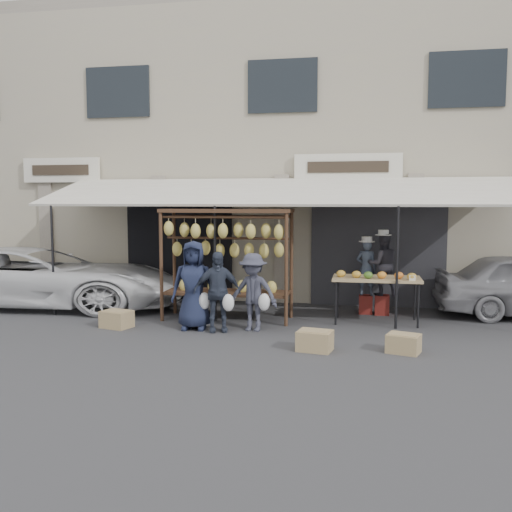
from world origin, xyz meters
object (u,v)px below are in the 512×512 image
at_px(customer_left, 194,285).
at_px(crate_near_b, 404,344).
at_px(banana_rack, 227,243).
at_px(vendor_right, 383,264).
at_px(crate_near_a, 315,341).
at_px(van, 30,262).
at_px(customer_mid, 217,292).
at_px(customer_right, 253,292).
at_px(vendor_left, 366,268).
at_px(produce_table, 376,279).
at_px(crate_far, 117,319).

relative_size(customer_left, crate_near_b, 3.36).
xyz_separation_m(banana_rack, customer_left, (-0.41, -0.92, -0.74)).
distance_m(vendor_right, crate_near_a, 3.49).
bearing_deg(van, customer_mid, -112.46).
bearing_deg(customer_right, vendor_left, 50.94).
bearing_deg(produce_table, customer_left, -160.67).
height_order(crate_near_b, crate_far, crate_far).
bearing_deg(customer_left, produce_table, 13.41).
relative_size(banana_rack, vendor_right, 2.00).
xyz_separation_m(vendor_right, crate_far, (-4.98, -2.20, -0.91)).
relative_size(customer_mid, crate_far, 2.76).
distance_m(vendor_right, customer_mid, 3.72).
bearing_deg(crate_far, customer_left, 5.89).
bearing_deg(produce_table, crate_far, -164.61).
bearing_deg(produce_table, crate_near_b, -79.97).
xyz_separation_m(banana_rack, vendor_right, (3.09, 1.12, -0.50)).
bearing_deg(customer_mid, customer_right, -1.78).
height_order(produce_table, crate_near_b, produce_table).
distance_m(banana_rack, produce_table, 3.04).
height_order(vendor_right, customer_right, vendor_right).
distance_m(crate_near_a, crate_near_b, 1.40).
height_order(customer_mid, crate_far, customer_mid).
xyz_separation_m(vendor_left, van, (-7.49, -0.54, 0.02)).
bearing_deg(banana_rack, customer_right, -50.24).
height_order(customer_left, van, van).
relative_size(banana_rack, crate_near_a, 4.84).
height_order(customer_mid, crate_near_a, customer_mid).
relative_size(customer_mid, van, 0.31).
distance_m(banana_rack, customer_left, 1.25).
distance_m(customer_mid, van, 5.08).
height_order(crate_near_a, crate_far, same).
height_order(banana_rack, van, banana_rack).
xyz_separation_m(crate_near_b, crate_far, (-5.22, 0.85, 0.01)).
bearing_deg(vendor_left, customer_left, 38.97).
height_order(vendor_left, crate_near_b, vendor_left).
relative_size(produce_table, van, 0.35).
height_order(produce_table, customer_mid, customer_mid).
bearing_deg(vendor_left, crate_near_b, 106.11).
bearing_deg(banana_rack, customer_mid, -86.33).
bearing_deg(crate_far, crate_near_a, -14.31).
height_order(vendor_right, crate_near_b, vendor_right).
relative_size(customer_right, crate_near_a, 2.68).
distance_m(crate_far, van, 3.42).
height_order(crate_near_a, crate_near_b, crate_near_a).
relative_size(customer_left, customer_right, 1.15).
distance_m(customer_right, van, 5.64).
xyz_separation_m(produce_table, crate_near_a, (-1.00, -2.31, -0.71)).
height_order(customer_left, crate_near_a, customer_left).
bearing_deg(vendor_right, van, -8.28).
distance_m(customer_left, customer_right, 1.12).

